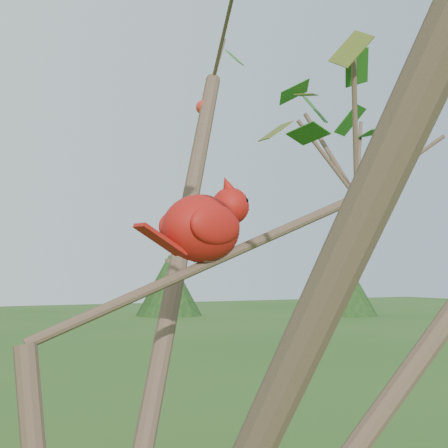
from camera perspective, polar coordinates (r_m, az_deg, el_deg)
name	(u,v)px	position (r m, az deg, el deg)	size (l,w,h in m)	color
crabapple_tree	(101,227)	(0.89, -11.20, -0.23)	(2.35, 2.05, 2.95)	#483326
cardinal	(205,225)	(1.06, -1.73, -0.09)	(0.24, 0.14, 0.17)	#A40E0E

